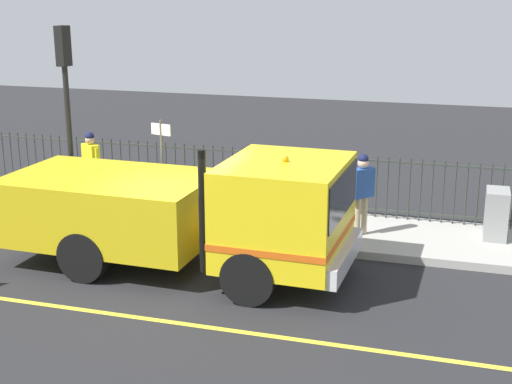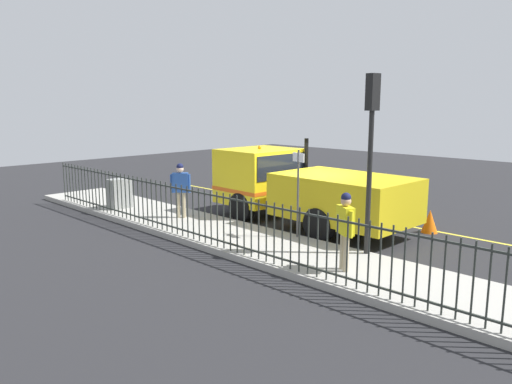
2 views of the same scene
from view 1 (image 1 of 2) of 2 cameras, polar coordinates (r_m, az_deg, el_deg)
The scene contains 10 objects.
ground_plane at distance 14.02m, azimuth -6.63°, elevation -6.25°, with size 45.36×45.36×0.00m, color #232326.
sidewalk_slab at distance 16.57m, azimuth -2.64°, elevation -2.33°, with size 2.53×20.62×0.17m, color #A3A099.
lane_marking at distance 12.34m, azimuth -10.40°, elevation -9.59°, with size 0.12×18.56×0.01m, color yellow.
work_truck at distance 13.54m, azimuth -4.44°, elevation -1.29°, with size 2.65×6.79×2.65m.
worker_standing at distance 15.28m, azimuth 8.40°, elevation 0.50°, with size 0.52×0.50×1.76m.
pedestrian_distant at distance 17.96m, azimuth -12.92°, elevation 2.53°, with size 0.44×0.57×1.74m.
iron_fence at distance 17.33m, azimuth -1.49°, elevation 1.30°, with size 0.04×17.56×1.44m.
traffic_light_near at distance 16.24m, azimuth -14.81°, elevation 8.14°, with size 0.32×0.24×4.31m.
utility_cabinet at distance 15.90m, azimuth 18.47°, elevation -1.66°, with size 0.76×0.47×1.04m, color gray.
street_sign at distance 15.52m, azimuth -7.43°, elevation 2.36°, with size 0.16×0.49×2.40m.
Camera 1 is at (-11.89, -5.26, 5.25)m, focal length 50.57 mm.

